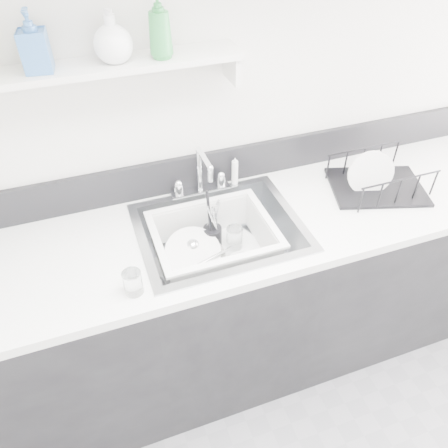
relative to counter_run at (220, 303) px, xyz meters
name	(u,v)px	position (x,y,z in m)	size (l,w,h in m)	color
room_shell	(397,175)	(0.00, -0.80, 1.22)	(3.50, 3.00, 2.60)	silver
counter_run	(220,303)	(0.00, 0.00, 0.00)	(3.20, 0.62, 0.92)	black
backsplash	(197,171)	(0.00, 0.30, 0.54)	(3.20, 0.02, 0.16)	black
sink	(220,244)	(0.00, 0.00, 0.37)	(0.64, 0.52, 0.20)	silver
faucet	(200,181)	(0.00, 0.25, 0.52)	(0.26, 0.18, 0.23)	silver
side_sprayer	(235,171)	(0.16, 0.25, 0.53)	(0.03, 0.03, 0.14)	white
wall_shelf	(93,70)	(-0.35, 0.23, 1.05)	(1.00, 0.16, 0.12)	silver
wash_tub	(214,245)	(-0.03, -0.01, 0.38)	(0.48, 0.39, 0.19)	white
plate_stack	(195,257)	(-0.11, 0.00, 0.34)	(0.27, 0.27, 0.11)	white
utensil_cup	(212,235)	(-0.01, 0.07, 0.36)	(0.08, 0.08, 0.26)	black
ladle	(204,258)	(-0.08, -0.03, 0.34)	(0.26, 0.09, 0.08)	silver
tumbler_in_tub	(234,238)	(0.08, 0.03, 0.36)	(0.07, 0.07, 0.10)	white
tumbler_counter	(133,283)	(-0.38, -0.21, 0.50)	(0.06, 0.06, 0.09)	white
dish_rack	(380,175)	(0.74, 0.02, 0.53)	(0.40, 0.30, 0.14)	black
bowl_small	(241,262)	(0.06, -0.08, 0.32)	(0.10, 0.10, 0.03)	white
soap_bottle_b	(33,41)	(-0.50, 0.22, 1.16)	(0.08, 0.08, 0.18)	#3567A7
soap_bottle_c	(112,36)	(-0.27, 0.22, 1.15)	(0.12, 0.12, 0.16)	white
soap_bottle_d	(160,26)	(-0.12, 0.21, 1.17)	(0.08, 0.08, 0.20)	#2A833C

